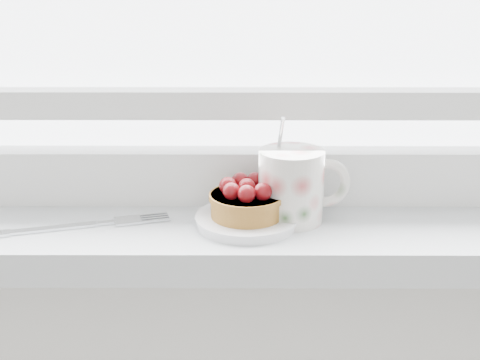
{
  "coord_description": "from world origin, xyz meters",
  "views": [
    {
      "loc": [
        0.01,
        1.14,
        1.25
      ],
      "look_at": [
        0.0,
        1.88,
        1.0
      ],
      "focal_mm": 50.0,
      "sensor_mm": 36.0,
      "label": 1
    }
  ],
  "objects_px": {
    "saucer": "(247,220)",
    "raspberry_tart": "(247,200)",
    "floral_mug": "(293,184)",
    "fork": "(82,225)"
  },
  "relations": [
    {
      "from": "fork",
      "to": "raspberry_tart",
      "type": "bearing_deg",
      "value": 1.73
    },
    {
      "from": "floral_mug",
      "to": "fork",
      "type": "bearing_deg",
      "value": -174.98
    },
    {
      "from": "saucer",
      "to": "raspberry_tart",
      "type": "height_order",
      "value": "raspberry_tart"
    },
    {
      "from": "raspberry_tart",
      "to": "floral_mug",
      "type": "height_order",
      "value": "floral_mug"
    },
    {
      "from": "saucer",
      "to": "fork",
      "type": "xyz_separation_m",
      "value": [
        -0.2,
        -0.01,
        -0.0
      ]
    },
    {
      "from": "saucer",
      "to": "floral_mug",
      "type": "distance_m",
      "value": 0.07
    },
    {
      "from": "saucer",
      "to": "floral_mug",
      "type": "xyz_separation_m",
      "value": [
        0.06,
        0.02,
        0.04
      ]
    },
    {
      "from": "saucer",
      "to": "fork",
      "type": "bearing_deg",
      "value": -178.22
    },
    {
      "from": "floral_mug",
      "to": "fork",
      "type": "distance_m",
      "value": 0.26
    },
    {
      "from": "saucer",
      "to": "raspberry_tart",
      "type": "bearing_deg",
      "value": -117.68
    }
  ]
}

